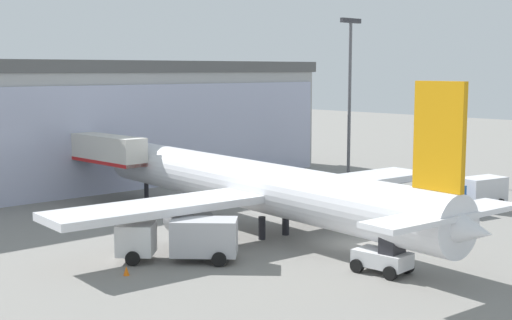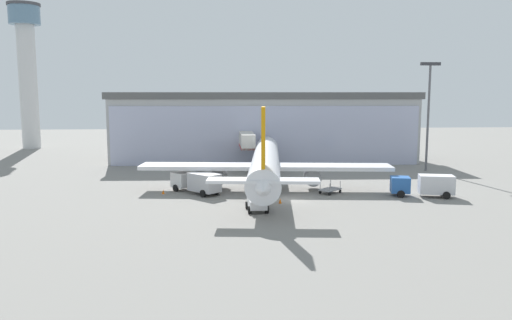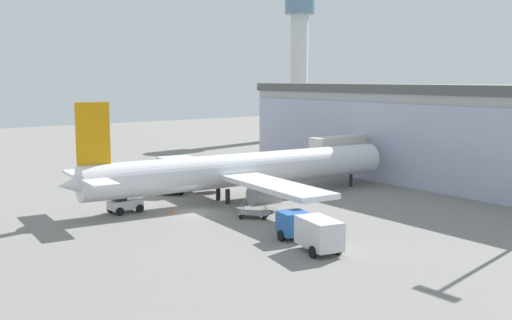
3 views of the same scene
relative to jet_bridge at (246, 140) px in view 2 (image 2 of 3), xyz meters
The scene contains 12 objects.
ground 26.66m from the jet_bridge, 81.99° to the right, with size 240.00×240.00×0.00m, color gray.
terminal_building 9.55m from the jet_bridge, 67.11° to the left, with size 55.89×14.75×12.59m.
jet_bridge is the anchor object (origin of this frame).
control_tower 59.56m from the jet_bridge, 144.76° to the left, with size 6.97×6.97×32.06m.
apron_light_mast 29.85m from the jet_bridge, 10.89° to the right, with size 3.20×0.40×17.25m.
airplane 18.80m from the jet_bridge, 85.33° to the right, with size 32.39×40.12×11.11m.
catering_truck 22.80m from the jet_bridge, 108.87° to the right, with size 6.63×6.80×2.65m.
fuel_truck 32.61m from the jet_bridge, 51.54° to the right, with size 7.61×3.79×2.65m.
baggage_cart 24.85m from the jet_bridge, 67.73° to the right, with size 3.15×3.07×1.50m.
pushback_tug 31.73m from the jet_bridge, 90.95° to the right, with size 2.33×3.30×2.30m.
safety_cone_nose 28.24m from the jet_bridge, 85.09° to the right, with size 0.36×0.36×0.55m, color orange.
safety_cone_wingtip 24.75m from the jet_bridge, 118.09° to the right, with size 0.36×0.36×0.55m, color orange.
Camera 2 is at (-7.99, -56.98, 12.39)m, focal length 35.00 mm.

